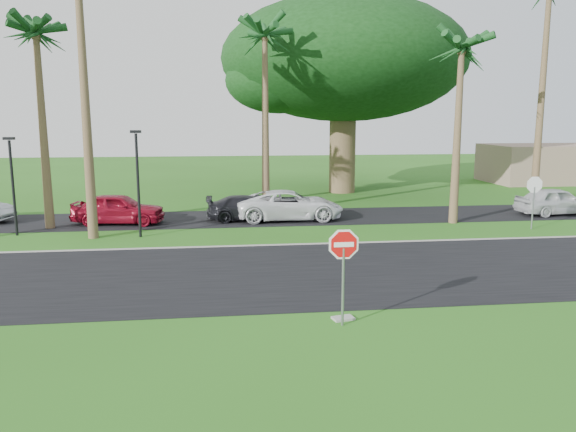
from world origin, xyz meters
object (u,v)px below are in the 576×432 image
at_px(car_pickup, 556,201).
at_px(stop_sign_far, 534,192).
at_px(car_minivan, 290,205).
at_px(car_red, 118,209).
at_px(car_dark, 249,208).
at_px(stop_sign_near, 343,257).

bearing_deg(car_pickup, stop_sign_far, 129.92).
relative_size(stop_sign_far, car_minivan, 0.48).
height_order(car_red, car_dark, car_red).
height_order(car_red, car_minivan, car_red).
xyz_separation_m(car_red, car_minivan, (8.47, 0.09, -0.00)).
distance_m(stop_sign_near, car_dark, 14.96).
bearing_deg(car_red, car_minivan, -82.34).
distance_m(stop_sign_far, car_dark, 13.64).
height_order(car_dark, car_minivan, car_minivan).
height_order(car_dark, car_pickup, car_pickup).
height_order(stop_sign_near, car_pickup, stop_sign_near).
relative_size(car_red, car_dark, 1.03).
relative_size(car_minivan, car_pickup, 1.25).
bearing_deg(car_red, stop_sign_far, -93.59).
height_order(stop_sign_near, car_minivan, stop_sign_near).
relative_size(car_red, car_pickup, 1.03).
relative_size(car_dark, car_minivan, 0.80).
xyz_separation_m(car_dark, car_pickup, (16.41, -0.33, 0.11)).
height_order(stop_sign_near, car_dark, stop_sign_near).
relative_size(stop_sign_far, car_dark, 0.61).
distance_m(car_red, car_pickup, 22.82).
bearing_deg(car_pickup, car_dark, 82.69).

